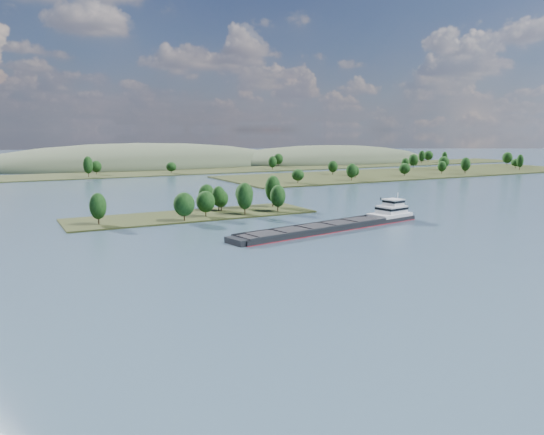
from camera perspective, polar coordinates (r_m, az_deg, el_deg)
ground at (r=162.73m, az=-1.41°, el=-2.86°), size 1800.00×1800.00×0.00m
tree_island at (r=218.57m, az=-6.73°, el=1.31°), size 100.00×31.90×15.21m
right_bank at (r=444.00m, az=15.33°, el=4.73°), size 320.00×90.00×15.03m
back_shoreline at (r=430.72m, az=-17.33°, el=4.47°), size 900.00×60.00×16.43m
hill_east at (r=594.24m, az=5.95°, el=6.02°), size 260.00×140.00×36.00m
hill_west at (r=539.55m, az=-13.94°, el=5.45°), size 320.00×160.00×44.00m
cargo_barge at (r=190.84m, az=7.55°, el=-0.68°), size 82.68×24.05×11.12m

